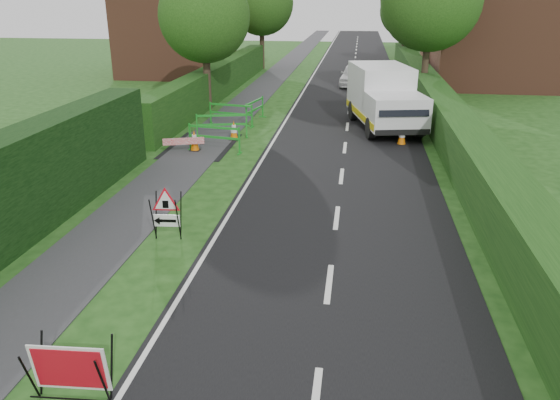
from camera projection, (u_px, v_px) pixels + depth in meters
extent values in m
plane|color=#194012|center=(196.00, 301.00, 10.48)|extent=(120.00, 120.00, 0.00)
cube|color=black|center=(354.00, 69.00, 42.54)|extent=(6.00, 90.00, 0.02)
cube|color=#2D2D30|center=(284.00, 67.00, 43.26)|extent=(2.00, 90.00, 0.02)
cube|color=#14380F|center=(220.00, 95.00, 31.50)|extent=(1.00, 24.00, 1.80)
cube|color=#14380F|center=(438.00, 125.00, 24.43)|extent=(1.20, 50.00, 1.50)
cube|color=brown|center=(177.00, 35.00, 38.58)|extent=(7.00, 7.00, 5.50)
cube|color=brown|center=(492.00, 41.00, 33.96)|extent=(7.00, 7.00, 5.50)
cube|color=brown|center=(468.00, 27.00, 46.78)|extent=(7.00, 7.00, 5.50)
cylinder|color=#2D2116|center=(207.00, 83.00, 27.28)|extent=(0.36, 0.36, 2.62)
sphere|color=#1B3D10|center=(204.00, 16.00, 26.14)|extent=(4.40, 4.40, 4.40)
cylinder|color=#2D2116|center=(424.00, 73.00, 29.47)|extent=(0.36, 0.36, 2.97)
sphere|color=#1B3D10|center=(431.00, 0.00, 28.15)|extent=(5.20, 5.20, 5.20)
cylinder|color=#2D2116|center=(262.00, 50.00, 42.05)|extent=(0.36, 0.36, 2.80)
sphere|color=#1B3D10|center=(262.00, 3.00, 40.82)|extent=(4.80, 4.80, 4.80)
cylinder|color=#2D2116|center=(404.00, 49.00, 44.36)|extent=(0.36, 0.36, 2.45)
sphere|color=#1B3D10|center=(407.00, 10.00, 43.29)|extent=(4.20, 4.20, 4.20)
cylinder|color=black|center=(30.00, 377.00, 7.68)|extent=(0.05, 0.33, 0.92)
cylinder|color=black|center=(41.00, 362.00, 7.99)|extent=(0.05, 0.33, 0.92)
cylinder|color=black|center=(103.00, 382.00, 7.59)|extent=(0.05, 0.33, 0.92)
cylinder|color=black|center=(112.00, 366.00, 7.91)|extent=(0.05, 0.33, 0.92)
cylinder|color=black|center=(68.00, 399.00, 7.73)|extent=(1.12, 0.09, 0.03)
cube|color=white|center=(70.00, 368.00, 7.74)|extent=(1.13, 0.20, 0.80)
cube|color=red|center=(69.00, 369.00, 7.73)|extent=(1.02, 0.17, 0.69)
cylinder|color=black|center=(153.00, 219.00, 12.77)|extent=(0.05, 0.35, 1.11)
cylinder|color=black|center=(156.00, 215.00, 13.04)|extent=(0.05, 0.35, 1.11)
cylinder|color=black|center=(178.00, 220.00, 12.74)|extent=(0.05, 0.35, 1.11)
cylinder|color=black|center=(181.00, 215.00, 13.00)|extent=(0.05, 0.35, 1.11)
cube|color=white|center=(167.00, 221.00, 12.90)|extent=(0.62, 0.07, 0.30)
cube|color=black|center=(167.00, 221.00, 12.88)|extent=(0.44, 0.05, 0.07)
cone|color=black|center=(157.00, 221.00, 12.90)|extent=(0.15, 0.19, 0.18)
cube|color=black|center=(165.00, 204.00, 12.73)|extent=(0.14, 0.02, 0.18)
cube|color=silver|center=(380.00, 90.00, 24.14)|extent=(2.92, 3.94, 2.13)
cube|color=silver|center=(395.00, 111.00, 21.78)|extent=(2.64, 2.71, 1.30)
cube|color=black|center=(404.00, 109.00, 20.64)|extent=(1.95, 0.66, 0.60)
cube|color=yellow|center=(359.00, 114.00, 23.40)|extent=(1.19, 5.33, 0.26)
cube|color=yellow|center=(410.00, 113.00, 23.56)|extent=(1.19, 5.33, 0.26)
cube|color=black|center=(402.00, 132.00, 20.97)|extent=(2.14, 0.59, 0.22)
cylinder|color=black|center=(370.00, 128.00, 21.90)|extent=(0.45, 0.92, 0.88)
cylinder|color=black|center=(419.00, 128.00, 22.04)|extent=(0.45, 0.92, 0.88)
cylinder|color=black|center=(353.00, 111.00, 25.21)|extent=(0.45, 0.92, 0.88)
cylinder|color=black|center=(395.00, 110.00, 25.35)|extent=(0.45, 0.92, 0.88)
cube|color=black|center=(401.00, 144.00, 21.24)|extent=(0.38, 0.38, 0.04)
cone|color=#DC6706|center=(402.00, 134.00, 21.10)|extent=(0.32, 0.32, 0.75)
cylinder|color=white|center=(402.00, 135.00, 21.11)|extent=(0.25, 0.25, 0.14)
cylinder|color=white|center=(402.00, 131.00, 21.05)|extent=(0.17, 0.17, 0.10)
cube|color=black|center=(421.00, 134.00, 22.72)|extent=(0.38, 0.38, 0.04)
cone|color=#DC6706|center=(421.00, 125.00, 22.58)|extent=(0.32, 0.32, 0.75)
cylinder|color=white|center=(421.00, 126.00, 22.60)|extent=(0.25, 0.25, 0.14)
cylinder|color=white|center=(422.00, 121.00, 22.53)|extent=(0.17, 0.17, 0.10)
cube|color=black|center=(412.00, 126.00, 24.19)|extent=(0.38, 0.38, 0.04)
cone|color=#DC6706|center=(413.00, 117.00, 24.04)|extent=(0.32, 0.32, 0.75)
cylinder|color=white|center=(413.00, 118.00, 24.06)|extent=(0.25, 0.25, 0.14)
cylinder|color=white|center=(413.00, 114.00, 23.99)|extent=(0.17, 0.17, 0.10)
cube|color=black|center=(195.00, 150.00, 20.43)|extent=(0.38, 0.38, 0.04)
cone|color=#DC6706|center=(194.00, 140.00, 20.29)|extent=(0.32, 0.32, 0.75)
cylinder|color=white|center=(194.00, 141.00, 20.30)|extent=(0.25, 0.25, 0.14)
cylinder|color=white|center=(194.00, 136.00, 20.23)|extent=(0.17, 0.17, 0.10)
cube|color=black|center=(234.00, 139.00, 21.93)|extent=(0.38, 0.38, 0.04)
cone|color=#DC6706|center=(234.00, 130.00, 21.79)|extent=(0.32, 0.32, 0.75)
cylinder|color=white|center=(234.00, 131.00, 21.80)|extent=(0.25, 0.25, 0.14)
cylinder|color=white|center=(234.00, 126.00, 21.74)|extent=(0.17, 0.17, 0.10)
cube|color=#188820|center=(190.00, 136.00, 20.45)|extent=(0.06, 0.06, 1.00)
cube|color=#188820|center=(239.00, 141.00, 19.87)|extent=(0.06, 0.06, 1.00)
cube|color=#188820|center=(214.00, 127.00, 20.01)|extent=(1.98, 0.40, 0.08)
cube|color=#188820|center=(214.00, 137.00, 20.14)|extent=(1.98, 0.40, 0.08)
cube|color=#188820|center=(191.00, 149.00, 20.62)|extent=(0.12, 0.36, 0.04)
cube|color=#188820|center=(240.00, 153.00, 20.04)|extent=(0.12, 0.36, 0.04)
cube|color=#188820|center=(197.00, 126.00, 21.99)|extent=(0.06, 0.06, 1.00)
cube|color=#188820|center=(246.00, 125.00, 22.20)|extent=(0.06, 0.06, 1.00)
cube|color=#188820|center=(221.00, 115.00, 21.95)|extent=(1.95, 0.55, 0.08)
cube|color=#188820|center=(222.00, 124.00, 22.08)|extent=(1.95, 0.55, 0.08)
cube|color=#188820|center=(198.00, 138.00, 22.16)|extent=(0.15, 0.35, 0.04)
cube|color=#188820|center=(247.00, 137.00, 22.37)|extent=(0.15, 0.35, 0.04)
cube|color=#188820|center=(211.00, 113.00, 24.42)|extent=(0.06, 0.06, 1.00)
cube|color=#188820|center=(252.00, 116.00, 23.80)|extent=(0.06, 0.06, 1.00)
cube|color=#188820|center=(231.00, 105.00, 23.96)|extent=(1.97, 0.44, 0.08)
cube|color=#188820|center=(231.00, 113.00, 24.09)|extent=(1.97, 0.44, 0.08)
cube|color=#188820|center=(211.00, 124.00, 24.59)|extent=(0.13, 0.35, 0.04)
cube|color=#188820|center=(252.00, 127.00, 23.97)|extent=(0.13, 0.35, 0.04)
cube|color=#188820|center=(246.00, 115.00, 24.04)|extent=(0.06, 0.06, 1.00)
cube|color=#188820|center=(263.00, 107.00, 25.80)|extent=(0.06, 0.06, 1.00)
cube|color=#188820|center=(255.00, 101.00, 24.77)|extent=(0.44, 1.97, 0.08)
cube|color=#188820|center=(255.00, 110.00, 24.91)|extent=(0.44, 1.97, 0.08)
cube|color=#188820|center=(247.00, 126.00, 24.21)|extent=(0.35, 0.13, 0.04)
cube|color=#188820|center=(263.00, 117.00, 25.98)|extent=(0.35, 0.13, 0.04)
cube|color=red|center=(184.00, 153.00, 20.14)|extent=(1.43, 0.52, 0.25)
imported|color=white|center=(354.00, 75.00, 34.53)|extent=(1.89, 4.08, 1.35)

